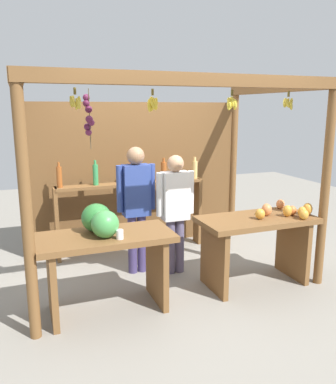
# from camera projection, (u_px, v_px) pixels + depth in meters

# --- Properties ---
(ground_plane) EXTENTS (12.00, 12.00, 0.00)m
(ground_plane) POSITION_uv_depth(u_px,v_px,m) (162.00, 269.00, 4.98)
(ground_plane) COLOR gray
(ground_plane) RESTS_ON ground
(market_stall) EXTENTS (3.27, 2.14, 2.33)m
(market_stall) POSITION_uv_depth(u_px,v_px,m) (150.00, 159.00, 5.12)
(market_stall) COLOR brown
(market_stall) RESTS_ON ground
(fruit_counter_left) EXTENTS (1.32, 0.64, 1.09)m
(fruit_counter_left) POSITION_uv_depth(u_px,v_px,m) (104.00, 246.00, 3.84)
(fruit_counter_left) COLOR brown
(fruit_counter_left) RESTS_ON ground
(fruit_counter_right) EXTENTS (1.32, 0.64, 0.94)m
(fruit_counter_right) POSITION_uv_depth(u_px,v_px,m) (259.00, 234.00, 4.46)
(fruit_counter_right) COLOR brown
(fruit_counter_right) RESTS_ON ground
(bottle_shelf_unit) EXTENTS (2.10, 0.22, 1.34)m
(bottle_shelf_unit) POSITION_uv_depth(u_px,v_px,m) (132.00, 197.00, 5.44)
(bottle_shelf_unit) COLOR brown
(bottle_shelf_unit) RESTS_ON ground
(vendor_man) EXTENTS (0.48, 0.21, 1.57)m
(vendor_man) POSITION_uv_depth(u_px,v_px,m) (136.00, 199.00, 4.70)
(vendor_man) COLOR #403565
(vendor_man) RESTS_ON ground
(vendor_woman) EXTENTS (0.48, 0.20, 1.47)m
(vendor_woman) POSITION_uv_depth(u_px,v_px,m) (175.00, 205.00, 4.70)
(vendor_woman) COLOR #585171
(vendor_woman) RESTS_ON ground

